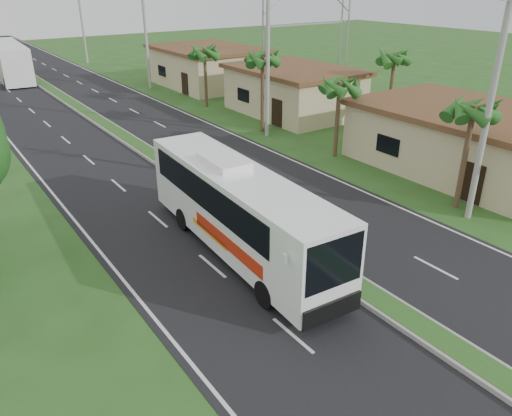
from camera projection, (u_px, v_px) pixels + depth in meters
ground at (371, 298)px, 17.37m from camera, size 180.00×180.00×0.00m
road_asphalt at (143, 150)px, 32.28m from camera, size 14.00×160.00×0.02m
median_strip at (142, 148)px, 32.24m from camera, size 1.20×160.00×0.18m
lane_edge_left at (34, 171)px, 28.83m from camera, size 0.12×160.00×0.01m
lane_edge_right at (230, 133)px, 35.74m from camera, size 0.12×160.00×0.01m
shop_near at (469, 140)px, 28.32m from camera, size 8.60×12.60×3.52m
shop_mid at (293, 90)px, 40.22m from camera, size 7.60×10.60×3.67m
shop_far at (207, 66)px, 50.63m from camera, size 8.60×11.60×3.82m
palm_verge_a at (473, 111)px, 22.26m from camera, size 2.40×2.40×5.45m
palm_verge_b at (340, 86)px, 29.34m from camera, size 2.40×2.40×5.05m
palm_verge_c at (263, 59)px, 33.93m from camera, size 2.40×2.40×5.85m
palm_verge_d at (204, 52)px, 41.14m from camera, size 2.40×2.40×5.25m
palm_behind_shop at (394, 58)px, 35.51m from camera, size 2.40×2.40×5.65m
utility_pole_a at (492, 95)px, 20.86m from camera, size 1.60×0.28×11.00m
utility_pole_b at (267, 43)px, 32.53m from camera, size 3.20×0.28×12.00m
utility_pole_c at (145, 29)px, 47.71m from camera, size 1.60×0.28×11.00m
utility_pole_d at (81, 19)px, 62.73m from camera, size 1.60×0.28×10.50m
billboard_lattice at (308, 15)px, 48.23m from camera, size 10.18×1.18×12.07m
coach_bus_main at (238, 206)px, 19.47m from camera, size 3.01×11.61×3.72m
coach_bus_far at (9, 59)px, 53.72m from camera, size 3.52×13.06×3.77m
motorcyclist at (186, 195)px, 23.39m from camera, size 1.67×0.56×2.35m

